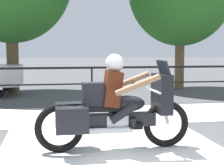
# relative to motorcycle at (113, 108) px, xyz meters

# --- Properties ---
(ground_plane) EXTENTS (120.00, 120.00, 0.00)m
(ground_plane) POSITION_rel_motorcycle_xyz_m (0.19, -0.56, -0.67)
(ground_plane) COLOR #4C4C4F
(sidewalk_band) EXTENTS (44.00, 2.40, 0.01)m
(sidewalk_band) POSITION_rel_motorcycle_xyz_m (0.19, 2.84, -0.67)
(sidewalk_band) COLOR #B7B2A8
(sidewalk_band) RESTS_ON ground
(crosswalk_band) EXTENTS (3.55, 6.00, 0.01)m
(crosswalk_band) POSITION_rel_motorcycle_xyz_m (-0.01, -0.76, -0.67)
(crosswalk_band) COLOR silver
(crosswalk_band) RESTS_ON ground
(fence_railing) EXTENTS (36.00, 0.05, 1.09)m
(fence_railing) POSITION_rel_motorcycle_xyz_m (0.19, 4.50, 0.19)
(fence_railing) COLOR black
(fence_railing) RESTS_ON ground
(motorcycle) EXTENTS (2.47, 0.76, 1.52)m
(motorcycle) POSITION_rel_motorcycle_xyz_m (0.00, 0.00, 0.00)
(motorcycle) COLOR black
(motorcycle) RESTS_ON ground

